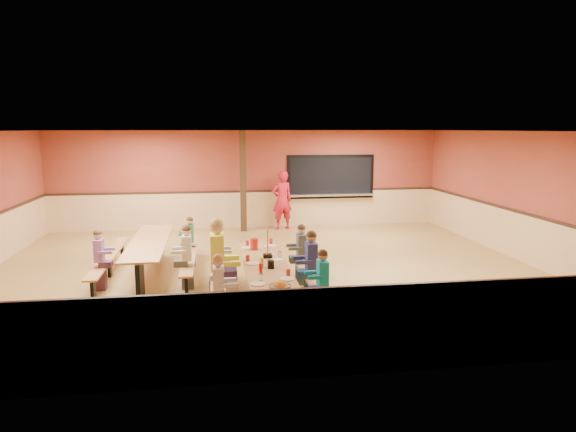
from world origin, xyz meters
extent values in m
plane|color=olive|center=(0.00, 0.00, 0.00)|extent=(12.00, 12.00, 0.00)
cube|color=brown|center=(0.00, 5.00, 1.50)|extent=(12.00, 0.04, 3.00)
cube|color=brown|center=(0.00, -5.00, 1.50)|extent=(12.00, 0.04, 3.00)
cube|color=brown|center=(6.00, 0.00, 1.50)|extent=(0.04, 10.00, 3.00)
cube|color=white|center=(0.00, 0.00, 3.00)|extent=(12.00, 10.00, 0.04)
cube|color=black|center=(2.60, 4.97, 1.55)|extent=(2.60, 0.06, 1.20)
cube|color=silver|center=(2.60, 4.88, 0.98)|extent=(2.70, 0.28, 0.06)
cube|color=#332111|center=(-0.20, 4.40, 1.50)|extent=(0.18, 0.18, 3.00)
cube|color=#BD824B|center=(-0.22, -2.30, 0.72)|extent=(0.75, 3.60, 0.04)
cube|color=black|center=(-0.22, -3.85, 0.35)|extent=(0.08, 0.60, 0.70)
cube|color=black|center=(-0.22, -0.75, 0.35)|extent=(0.08, 0.60, 0.70)
cube|color=#BD824B|center=(-1.05, -2.30, 0.43)|extent=(0.26, 3.60, 0.04)
cube|color=black|center=(-1.05, -2.30, 0.21)|extent=(0.06, 0.18, 0.41)
cube|color=#BD824B|center=(0.60, -2.30, 0.43)|extent=(0.26, 3.60, 0.04)
cube|color=black|center=(0.60, -2.30, 0.21)|extent=(0.06, 0.18, 0.41)
cube|color=#BD824B|center=(-2.44, -0.03, 0.72)|extent=(0.75, 3.60, 0.04)
cube|color=black|center=(-2.44, -1.58, 0.35)|extent=(0.08, 0.60, 0.70)
cube|color=black|center=(-2.44, 1.52, 0.35)|extent=(0.08, 0.60, 0.70)
cube|color=#BD824B|center=(-3.27, -0.03, 0.43)|extent=(0.26, 3.60, 0.04)
cube|color=black|center=(-3.27, -0.03, 0.21)|extent=(0.06, 0.18, 0.41)
cube|color=#BD824B|center=(-1.62, -0.03, 0.43)|extent=(0.26, 3.60, 0.04)
cube|color=black|center=(-1.62, -0.03, 0.21)|extent=(0.06, 0.18, 0.41)
imported|color=red|center=(0.99, 4.55, 0.90)|extent=(0.74, 0.59, 1.79)
cylinder|color=#B01F17|center=(-0.33, -1.16, 0.85)|extent=(0.16, 0.16, 0.22)
cube|color=black|center=(-0.17, -2.52, 0.80)|extent=(0.10, 0.14, 0.13)
cylinder|color=yellow|center=(-0.31, -2.46, 0.82)|extent=(0.06, 0.06, 0.17)
cylinder|color=#B2140F|center=(-0.36, -2.83, 0.82)|extent=(0.06, 0.06, 0.17)
cube|color=black|center=(-0.14, -1.80, 0.77)|extent=(0.16, 0.16, 0.06)
cube|color=#BD824B|center=(-0.14, -1.80, 1.05)|extent=(0.02, 0.09, 0.50)
camera|label=1|loc=(-1.10, -10.83, 3.06)|focal=32.00mm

